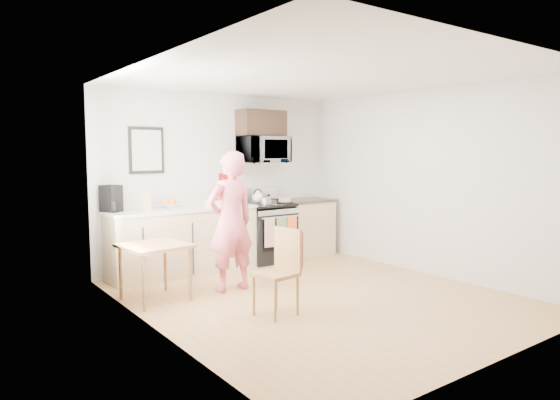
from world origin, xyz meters
TOP-DOWN VIEW (x-y plane):
  - floor at (0.00, 0.00)m, footprint 4.60×4.60m
  - back_wall at (0.00, 2.30)m, footprint 4.00×0.04m
  - front_wall at (0.00, -2.30)m, footprint 4.00×0.04m
  - left_wall at (-2.00, 0.00)m, footprint 0.04×4.60m
  - right_wall at (2.00, 0.00)m, footprint 0.04×4.60m
  - ceiling at (0.00, 0.00)m, footprint 4.00×4.60m
  - window at (-1.96, 0.80)m, footprint 0.06×1.40m
  - cabinet_left at (-0.80, 2.00)m, footprint 2.10×0.60m
  - countertop_left at (-0.80, 2.00)m, footprint 2.14×0.64m
  - cabinet_right at (1.43, 2.00)m, footprint 0.84×0.60m
  - countertop_right at (1.43, 2.00)m, footprint 0.88×0.64m
  - range at (0.63, 1.98)m, footprint 0.76×0.70m
  - microwave at (0.63, 2.08)m, footprint 0.76×0.51m
  - upper_cabinet at (0.63, 2.12)m, footprint 0.76×0.35m
  - wall_art at (-1.20, 2.28)m, footprint 0.50×0.04m
  - wall_trivet at (0.05, 2.28)m, footprint 0.20×0.02m
  - person at (-0.69, 0.86)m, footprint 0.64×0.43m
  - dining_table at (-1.62, 1.01)m, footprint 0.71×0.71m
  - chair at (-0.68, -0.24)m, footprint 0.48×0.44m
  - knife_block at (-0.05, 2.09)m, footprint 0.14×0.15m
  - utensil_crock at (-0.14, 2.11)m, footprint 0.13×0.13m
  - fruit_bowl at (-0.91, 2.14)m, footprint 0.26×0.26m
  - milk_carton at (-1.35, 1.97)m, footprint 0.12×0.12m
  - coffee_maker at (-1.75, 2.14)m, footprint 0.28×0.33m
  - bread_bag at (-0.42, 1.79)m, footprint 0.29×0.23m
  - cake at (0.91, 1.88)m, footprint 0.25×0.25m
  - kettle at (0.51, 2.05)m, footprint 0.18×0.18m
  - pot at (0.52, 1.83)m, footprint 0.20×0.31m

SIDE VIEW (x-z plane):
  - floor at x=0.00m, z-range 0.00..0.00m
  - range at x=0.63m, z-range -0.14..1.02m
  - cabinet_left at x=-0.80m, z-range 0.00..0.90m
  - cabinet_right at x=1.43m, z-range 0.00..0.90m
  - dining_table at x=-1.62m, z-range 0.26..0.92m
  - chair at x=-0.68m, z-range 0.13..1.05m
  - person at x=-0.69m, z-range 0.00..1.74m
  - countertop_left at x=-0.80m, z-range 0.90..0.94m
  - countertop_right at x=1.43m, z-range 0.90..0.94m
  - cake at x=0.91m, z-range 0.92..1.01m
  - pot at x=0.52m, z-range 0.93..1.02m
  - fruit_bowl at x=-0.91m, z-range 0.93..1.04m
  - bread_bag at x=-0.42m, z-range 0.94..1.04m
  - kettle at x=0.51m, z-range 0.91..1.13m
  - knife_block at x=-0.05m, z-range 0.94..1.13m
  - milk_carton at x=-1.35m, z-range 0.94..1.21m
  - utensil_crock at x=-0.14m, z-range 0.90..1.30m
  - coffee_maker at x=-1.75m, z-range 0.93..1.28m
  - back_wall at x=0.00m, z-range 0.00..2.60m
  - front_wall at x=0.00m, z-range 0.00..2.60m
  - left_wall at x=-2.00m, z-range 0.00..2.60m
  - right_wall at x=2.00m, z-range 0.00..2.60m
  - wall_trivet at x=0.05m, z-range 1.20..1.40m
  - window at x=-1.96m, z-range 0.80..2.30m
  - wall_art at x=-1.20m, z-range 1.43..2.08m
  - microwave at x=0.63m, z-range 1.55..1.97m
  - upper_cabinet at x=0.63m, z-range 1.98..2.38m
  - ceiling at x=0.00m, z-range 2.58..2.62m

